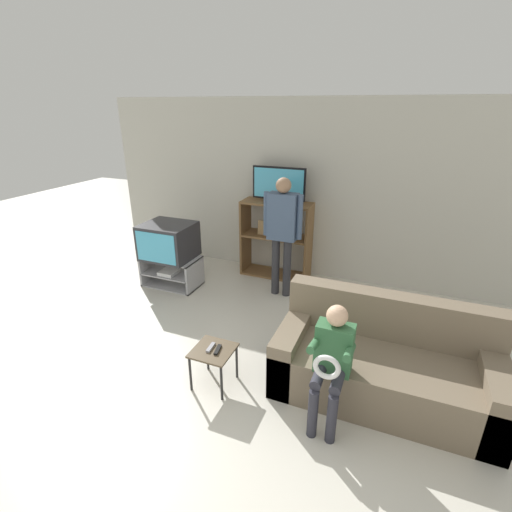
{
  "coord_description": "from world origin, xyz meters",
  "views": [
    {
      "loc": [
        1.42,
        -1.55,
        2.49
      ],
      "look_at": [
        -0.04,
        2.04,
        0.9
      ],
      "focal_mm": 26.0,
      "sensor_mm": 36.0,
      "label": 1
    }
  ],
  "objects_px": {
    "snack_table": "(213,355)",
    "person_standing_adult": "(282,227)",
    "remote_control_black": "(218,350)",
    "couch": "(383,365)",
    "television_flat": "(279,186)",
    "person_seated_child": "(332,358)",
    "remote_control_white": "(211,347)",
    "television_main": "(169,241)",
    "tv_stand": "(172,271)",
    "media_shelf": "(276,239)"
  },
  "relations": [
    {
      "from": "snack_table",
      "to": "person_standing_adult",
      "type": "bearing_deg",
      "value": 89.96
    },
    {
      "from": "remote_control_black",
      "to": "couch",
      "type": "xyz_separation_m",
      "value": [
        1.43,
        0.47,
        -0.1
      ]
    },
    {
      "from": "television_flat",
      "to": "person_seated_child",
      "type": "height_order",
      "value": "television_flat"
    },
    {
      "from": "remote_control_white",
      "to": "television_main",
      "type": "bearing_deg",
      "value": 129.33
    },
    {
      "from": "tv_stand",
      "to": "television_flat",
      "type": "bearing_deg",
      "value": 34.45
    },
    {
      "from": "tv_stand",
      "to": "remote_control_black",
      "type": "distance_m",
      "value": 2.32
    },
    {
      "from": "snack_table",
      "to": "remote_control_black",
      "type": "relative_size",
      "value": 2.71
    },
    {
      "from": "television_flat",
      "to": "couch",
      "type": "xyz_separation_m",
      "value": [
        1.74,
        -2.07,
        -1.11
      ]
    },
    {
      "from": "tv_stand",
      "to": "snack_table",
      "type": "height_order",
      "value": "tv_stand"
    },
    {
      "from": "television_flat",
      "to": "media_shelf",
      "type": "bearing_deg",
      "value": -164.39
    },
    {
      "from": "television_flat",
      "to": "remote_control_white",
      "type": "xyz_separation_m",
      "value": [
        0.23,
        -2.54,
        -1.01
      ]
    },
    {
      "from": "couch",
      "to": "person_standing_adult",
      "type": "distance_m",
      "value": 2.21
    },
    {
      "from": "couch",
      "to": "media_shelf",
      "type": "bearing_deg",
      "value": 130.41
    },
    {
      "from": "person_seated_child",
      "to": "couch",
      "type": "bearing_deg",
      "value": 51.23
    },
    {
      "from": "television_flat",
      "to": "person_standing_adult",
      "type": "distance_m",
      "value": 0.76
    },
    {
      "from": "television_flat",
      "to": "snack_table",
      "type": "relative_size",
      "value": 2.02
    },
    {
      "from": "remote_control_black",
      "to": "couch",
      "type": "bearing_deg",
      "value": 7.73
    },
    {
      "from": "tv_stand",
      "to": "couch",
      "type": "bearing_deg",
      "value": -20.85
    },
    {
      "from": "television_flat",
      "to": "remote_control_black",
      "type": "relative_size",
      "value": 5.48
    },
    {
      "from": "snack_table",
      "to": "remote_control_black",
      "type": "height_order",
      "value": "remote_control_black"
    },
    {
      "from": "television_flat",
      "to": "television_main",
      "type": "bearing_deg",
      "value": -145.74
    },
    {
      "from": "television_main",
      "to": "person_standing_adult",
      "type": "xyz_separation_m",
      "value": [
        1.59,
        0.32,
        0.31
      ]
    },
    {
      "from": "television_flat",
      "to": "couch",
      "type": "relative_size",
      "value": 0.41
    },
    {
      "from": "person_seated_child",
      "to": "remote_control_black",
      "type": "bearing_deg",
      "value": 179.06
    },
    {
      "from": "snack_table",
      "to": "remote_control_white",
      "type": "bearing_deg",
      "value": 163.96
    },
    {
      "from": "remote_control_black",
      "to": "person_standing_adult",
      "type": "height_order",
      "value": "person_standing_adult"
    },
    {
      "from": "couch",
      "to": "snack_table",
      "type": "bearing_deg",
      "value": -162.13
    },
    {
      "from": "remote_control_white",
      "to": "person_seated_child",
      "type": "distance_m",
      "value": 1.14
    },
    {
      "from": "person_standing_adult",
      "to": "person_seated_child",
      "type": "bearing_deg",
      "value": -61.37
    },
    {
      "from": "television_main",
      "to": "television_flat",
      "type": "bearing_deg",
      "value": 34.26
    },
    {
      "from": "television_flat",
      "to": "person_seated_child",
      "type": "relative_size",
      "value": 0.75
    },
    {
      "from": "media_shelf",
      "to": "snack_table",
      "type": "distance_m",
      "value": 2.57
    },
    {
      "from": "tv_stand",
      "to": "couch",
      "type": "height_order",
      "value": "couch"
    },
    {
      "from": "television_main",
      "to": "remote_control_white",
      "type": "distance_m",
      "value": 2.28
    },
    {
      "from": "television_main",
      "to": "media_shelf",
      "type": "bearing_deg",
      "value": 34.53
    },
    {
      "from": "television_flat",
      "to": "snack_table",
      "type": "distance_m",
      "value": 2.78
    },
    {
      "from": "media_shelf",
      "to": "person_standing_adult",
      "type": "bearing_deg",
      "value": -63.77
    },
    {
      "from": "snack_table",
      "to": "remote_control_white",
      "type": "xyz_separation_m",
      "value": [
        -0.03,
        0.01,
        0.07
      ]
    },
    {
      "from": "remote_control_black",
      "to": "person_seated_child",
      "type": "height_order",
      "value": "person_seated_child"
    },
    {
      "from": "tv_stand",
      "to": "person_standing_adult",
      "type": "xyz_separation_m",
      "value": [
        1.58,
        0.33,
        0.78
      ]
    },
    {
      "from": "couch",
      "to": "person_standing_adult",
      "type": "xyz_separation_m",
      "value": [
        -1.48,
        1.49,
        0.7
      ]
    },
    {
      "from": "couch",
      "to": "person_seated_child",
      "type": "distance_m",
      "value": 0.71
    },
    {
      "from": "television_flat",
      "to": "tv_stand",
      "type": "bearing_deg",
      "value": -145.55
    },
    {
      "from": "snack_table",
      "to": "person_standing_adult",
      "type": "xyz_separation_m",
      "value": [
        0.0,
        1.97,
        0.67
      ]
    },
    {
      "from": "person_standing_adult",
      "to": "remote_control_black",
      "type": "bearing_deg",
      "value": -88.69
    },
    {
      "from": "tv_stand",
      "to": "television_flat",
      "type": "relative_size",
      "value": 1.04
    },
    {
      "from": "television_main",
      "to": "remote_control_black",
      "type": "bearing_deg",
      "value": -45.1
    },
    {
      "from": "couch",
      "to": "remote_control_white",
      "type": "bearing_deg",
      "value": -162.76
    },
    {
      "from": "tv_stand",
      "to": "television_flat",
      "type": "distance_m",
      "value": 2.0
    },
    {
      "from": "media_shelf",
      "to": "person_standing_adult",
      "type": "relative_size",
      "value": 0.71
    }
  ]
}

